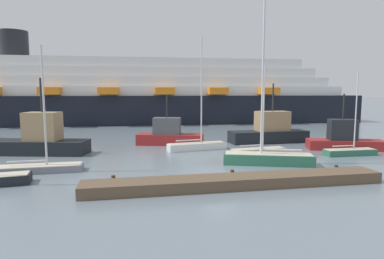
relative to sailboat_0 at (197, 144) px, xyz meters
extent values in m
plane|color=slate|center=(-0.20, -9.07, -0.54)|extent=(600.00, 600.00, 0.00)
cube|color=brown|center=(-0.20, -12.82, -0.21)|extent=(18.18, 1.88, 0.66)
cylinder|color=#423323|center=(-7.47, -11.79, -0.14)|extent=(0.24, 0.24, 0.80)
cylinder|color=#423323|center=(-0.20, -11.79, -0.14)|extent=(0.24, 0.24, 0.80)
cylinder|color=#423323|center=(7.07, -11.79, -0.14)|extent=(0.24, 0.24, 0.80)
cube|color=white|center=(-0.01, 0.00, -0.22)|extent=(5.95, 2.24, 0.64)
cube|color=beige|center=(-0.01, 0.00, 0.12)|extent=(5.70, 2.10, 0.04)
cylinder|color=silver|center=(0.45, 0.07, 5.31)|extent=(0.14, 0.14, 10.41)
cylinder|color=silver|center=(-0.84, -0.13, 0.45)|extent=(2.60, 0.51, 0.11)
cube|color=gray|center=(-12.77, -6.67, -0.31)|extent=(5.82, 1.64, 0.47)
cube|color=beige|center=(-12.77, -6.67, -0.05)|extent=(5.59, 1.52, 0.04)
cylinder|color=silver|center=(-12.30, -6.66, 4.13)|extent=(0.14, 0.14, 8.39)
cylinder|color=silver|center=(-13.61, -6.70, 0.28)|extent=(2.61, 0.18, 0.11)
cube|color=#2D6B51|center=(4.14, -7.42, -0.12)|extent=(7.07, 3.81, 0.84)
cube|color=beige|center=(4.14, -7.42, 0.32)|extent=(6.77, 3.60, 0.04)
cylinder|color=silver|center=(3.62, -7.24, 6.79)|extent=(0.17, 0.17, 12.98)
cylinder|color=silver|center=(5.09, -7.74, 0.65)|extent=(2.98, 1.11, 0.13)
cube|color=#2D6B51|center=(12.94, -5.31, -0.28)|extent=(4.73, 1.25, 0.52)
cube|color=beige|center=(12.94, -5.31, 0.00)|extent=(4.54, 1.15, 0.04)
cylinder|color=silver|center=(13.32, -5.32, 3.46)|extent=(0.11, 0.11, 6.95)
cylinder|color=silver|center=(12.26, -5.31, 0.33)|extent=(2.12, 0.11, 0.09)
cube|color=#BCB29E|center=(4.94, -3.62, -0.26)|extent=(5.19, 1.85, 0.56)
cube|color=beige|center=(4.94, -3.62, 0.04)|extent=(4.98, 1.73, 0.04)
cylinder|color=silver|center=(5.35, -3.57, 3.76)|extent=(0.12, 0.12, 7.47)
cylinder|color=silver|center=(4.21, -3.71, 0.37)|extent=(2.28, 0.38, 0.10)
cube|color=maroon|center=(-2.18, 3.64, 0.03)|extent=(7.41, 3.97, 1.15)
cube|color=#4C5156|center=(-2.53, 3.74, 1.50)|extent=(3.18, 2.31, 1.77)
cylinder|color=#262626|center=(-2.53, 3.74, 3.63)|extent=(0.14, 0.14, 2.49)
cube|color=black|center=(8.88, 3.19, 0.11)|extent=(8.94, 2.91, 1.31)
cube|color=#A3845B|center=(9.33, 3.20, 1.87)|extent=(3.68, 2.09, 2.21)
cylinder|color=#262626|center=(9.33, 3.20, 4.52)|extent=(0.18, 0.18, 3.10)
cube|color=maroon|center=(14.44, -2.59, -0.06)|extent=(7.49, 4.18, 0.96)
cube|color=#1E2328|center=(14.10, -2.48, 1.43)|extent=(2.89, 2.30, 2.03)
cylinder|color=#262626|center=(14.10, -2.48, 3.70)|extent=(0.14, 0.14, 2.51)
cube|color=black|center=(-14.67, 0.63, 0.09)|extent=(9.17, 4.59, 1.26)
cube|color=#A3845B|center=(-14.25, 0.53, 2.01)|extent=(3.36, 2.64, 2.57)
cylinder|color=#262626|center=(-14.25, 0.53, 4.84)|extent=(0.18, 0.18, 3.08)
cube|color=black|center=(-9.44, 30.91, 1.97)|extent=(91.80, 16.74, 5.02)
cube|color=white|center=(-9.44, 30.91, 5.30)|extent=(84.43, 14.89, 1.64)
cube|color=white|center=(-9.44, 30.91, 6.95)|extent=(79.37, 14.00, 1.64)
cube|color=white|center=(-9.44, 30.91, 8.59)|extent=(74.30, 13.11, 1.64)
cube|color=white|center=(-9.44, 30.91, 10.24)|extent=(69.23, 12.21, 1.64)
cube|color=orange|center=(-18.85, 24.67, 5.30)|extent=(3.40, 2.70, 1.15)
cube|color=orange|center=(-9.72, 24.27, 5.30)|extent=(3.40, 2.70, 1.15)
cube|color=orange|center=(-0.60, 23.87, 5.30)|extent=(3.40, 2.70, 1.15)
cube|color=orange|center=(8.52, 23.47, 5.30)|extent=(3.40, 2.70, 1.15)
cube|color=orange|center=(17.65, 23.08, 5.30)|extent=(3.40, 2.70, 1.15)
cylinder|color=black|center=(-25.86, 31.62, 13.34)|extent=(4.60, 4.60, 4.57)
camera|label=1|loc=(-6.44, -30.93, 5.10)|focal=30.46mm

